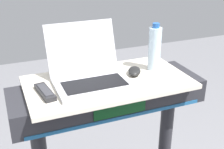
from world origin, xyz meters
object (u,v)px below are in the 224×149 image
object	(u,v)px
tv_remote	(45,92)
water_bottle	(155,48)
computer_mouse	(134,71)
laptop	(89,71)

from	to	relation	value
tv_remote	water_bottle	bearing A→B (deg)	6.96
water_bottle	computer_mouse	bearing A→B (deg)	-168.56
water_bottle	tv_remote	distance (m)	0.56
laptop	water_bottle	distance (m)	0.35
laptop	tv_remote	size ratio (longest dim) A/B	2.01
laptop	water_bottle	xyz separation A→B (m)	(0.34, 0.02, 0.06)
computer_mouse	water_bottle	size ratio (longest dim) A/B	0.43
tv_remote	computer_mouse	bearing A→B (deg)	5.72
laptop	water_bottle	bearing A→B (deg)	1.64
tv_remote	laptop	bearing A→B (deg)	13.54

